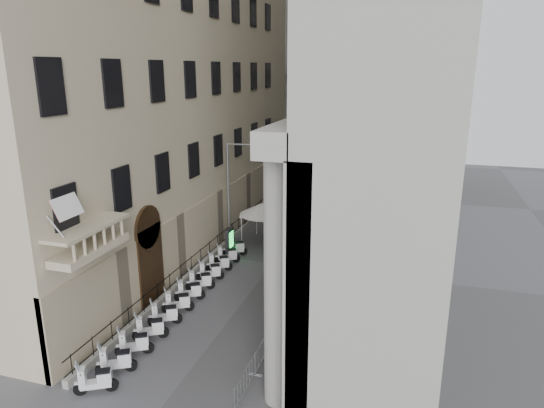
{
  "coord_description": "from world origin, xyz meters",
  "views": [
    {
      "loc": [
        8.74,
        -9.82,
        12.71
      ],
      "look_at": [
        0.3,
        18.0,
        4.5
      ],
      "focal_mm": 32.0,
      "sensor_mm": 36.0,
      "label": 1
    }
  ],
  "objects_px": {
    "info_kiosk": "(230,242)",
    "pedestrian_b": "(320,198)",
    "security_tent": "(265,208)",
    "pedestrian_a": "(311,229)",
    "street_lamp": "(232,186)",
    "scooter_0": "(97,393)"
  },
  "relations": [
    {
      "from": "security_tent",
      "to": "pedestrian_a",
      "type": "bearing_deg",
      "value": 24.02
    },
    {
      "from": "security_tent",
      "to": "info_kiosk",
      "type": "relative_size",
      "value": 1.93
    },
    {
      "from": "info_kiosk",
      "to": "pedestrian_a",
      "type": "height_order",
      "value": "info_kiosk"
    },
    {
      "from": "security_tent",
      "to": "pedestrian_b",
      "type": "distance_m",
      "value": 10.68
    },
    {
      "from": "info_kiosk",
      "to": "pedestrian_b",
      "type": "bearing_deg",
      "value": 75.1
    },
    {
      "from": "scooter_0",
      "to": "pedestrian_a",
      "type": "relative_size",
      "value": 0.96
    },
    {
      "from": "security_tent",
      "to": "street_lamp",
      "type": "relative_size",
      "value": 0.52
    },
    {
      "from": "pedestrian_a",
      "to": "pedestrian_b",
      "type": "distance_m",
      "value": 8.94
    },
    {
      "from": "info_kiosk",
      "to": "pedestrian_b",
      "type": "xyz_separation_m",
      "value": [
        3.57,
        13.9,
        -0.14
      ]
    },
    {
      "from": "pedestrian_b",
      "to": "street_lamp",
      "type": "bearing_deg",
      "value": 71.93
    },
    {
      "from": "street_lamp",
      "to": "scooter_0",
      "type": "bearing_deg",
      "value": -92.53
    },
    {
      "from": "security_tent",
      "to": "pedestrian_a",
      "type": "height_order",
      "value": "security_tent"
    },
    {
      "from": "scooter_0",
      "to": "info_kiosk",
      "type": "height_order",
      "value": "info_kiosk"
    },
    {
      "from": "info_kiosk",
      "to": "street_lamp",
      "type": "bearing_deg",
      "value": 105.16
    },
    {
      "from": "security_tent",
      "to": "pedestrian_a",
      "type": "distance_m",
      "value": 4.02
    },
    {
      "from": "scooter_0",
      "to": "pedestrian_b",
      "type": "relative_size",
      "value": 0.85
    },
    {
      "from": "security_tent",
      "to": "info_kiosk",
      "type": "distance_m",
      "value": 4.18
    },
    {
      "from": "security_tent",
      "to": "pedestrian_b",
      "type": "bearing_deg",
      "value": 78.31
    },
    {
      "from": "scooter_0",
      "to": "pedestrian_b",
      "type": "xyz_separation_m",
      "value": [
        3.22,
        29.29,
        0.88
      ]
    },
    {
      "from": "scooter_0",
      "to": "street_lamp",
      "type": "xyz_separation_m",
      "value": [
        -0.99,
        17.7,
        4.47
      ]
    },
    {
      "from": "info_kiosk",
      "to": "pedestrian_a",
      "type": "bearing_deg",
      "value": 46.48
    },
    {
      "from": "scooter_0",
      "to": "pedestrian_b",
      "type": "bearing_deg",
      "value": -35.6
    }
  ]
}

